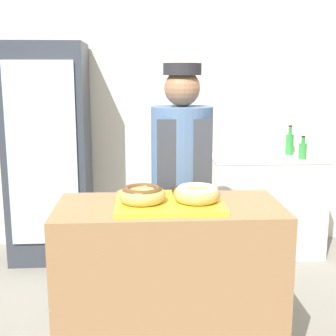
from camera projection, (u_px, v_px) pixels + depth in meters
name	position (u px, v px, depth m)	size (l,w,h in m)	color
wall_back	(155.00, 107.00, 4.50)	(8.00, 0.06, 2.70)	silver
display_counter	(169.00, 290.00, 2.59)	(1.21, 0.58, 0.98)	#997047
serving_tray	(169.00, 203.00, 2.49)	(0.57, 0.46, 0.02)	yellow
donut_chocolate_glaze	(142.00, 194.00, 2.45)	(0.25, 0.25, 0.08)	tan
donut_light_glaze	(197.00, 193.00, 2.46)	(0.25, 0.25, 0.08)	tan
brownie_back_left	(154.00, 191.00, 2.63)	(0.10, 0.10, 0.03)	#382111
brownie_back_right	(181.00, 190.00, 2.64)	(0.10, 0.10, 0.03)	#382111
baker_person	(182.00, 192.00, 3.03)	(0.39, 0.39, 1.73)	#4C4C51
beverage_fridge	(49.00, 154.00, 4.17)	(0.70, 0.60, 1.93)	#333842
chest_freezer	(264.00, 204.00, 4.40)	(1.02, 0.58, 0.91)	silver
bottle_green	(290.00, 143.00, 4.43)	(0.07, 0.07, 0.28)	#2D8C38
bottle_green_b	(303.00, 150.00, 4.22)	(0.07, 0.07, 0.21)	#2D8C38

